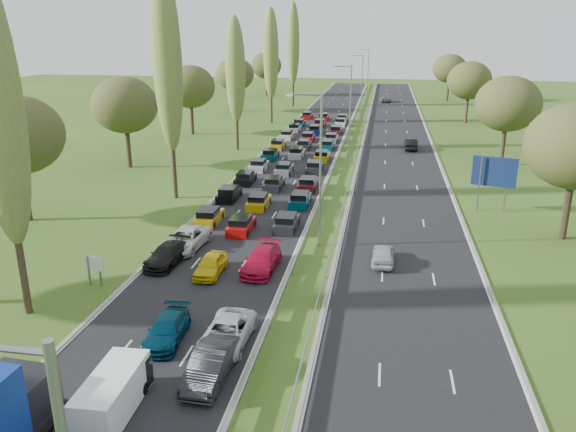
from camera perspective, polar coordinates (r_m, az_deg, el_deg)
The scene contains 22 objects.
ground at distance 80.11m, azimuth 6.26°, elevation 6.50°, with size 260.00×260.00×0.00m, color #354E18.
near_carriageway at distance 83.20m, azimuth 1.70°, elevation 7.04°, with size 10.50×215.00×0.04m, color black.
far_carriageway at distance 82.46m, azimuth 11.09°, elevation 6.60°, with size 10.50×215.00×0.04m, color black.
central_reservation at distance 82.45m, azimuth 6.39°, elevation 7.22°, with size 2.36×215.00×0.32m.
lamp_columns at distance 77.14m, azimuth 6.32°, elevation 10.57°, with size 0.18×140.18×12.00m.
poplar_row at distance 69.70m, azimuth -7.75°, elevation 14.98°, with size 2.80×127.80×22.44m.
woodland_left at distance 68.93m, azimuth -17.47°, elevation 10.35°, with size 8.00×166.00×11.10m.
woodland_right at distance 67.23m, azimuth 22.78°, elevation 9.60°, with size 8.00×153.00×11.10m.
traffic_queue_fill at distance 78.12m, azimuth 1.17°, elevation 6.63°, with size 9.12×69.19×0.80m.
near_car_2 at distance 44.41m, azimuth -10.35°, elevation -2.33°, with size 2.56×5.55×1.54m, color silver.
near_car_3 at distance 41.80m, azimuth -12.20°, elevation -3.86°, with size 2.00×4.92×1.43m, color black.
near_car_7 at distance 31.97m, azimuth -12.19°, elevation -11.21°, with size 1.82×4.49×1.30m, color #042D43.
near_car_8 at distance 39.58m, azimuth -7.86°, elevation -4.92°, with size 1.64×4.07×1.39m, color gold.
near_car_9 at distance 28.39m, azimuth -7.89°, elevation -14.73°, with size 1.66×4.75×1.57m, color black.
near_car_10 at distance 31.08m, azimuth -6.22°, elevation -11.70°, with size 2.31×5.01×1.39m, color silver.
near_car_11 at distance 39.87m, azimuth -2.70°, elevation -4.50°, with size 2.10×5.17×1.50m, color #B30B2E.
far_car_0 at distance 41.61m, azimuth 9.65°, elevation -3.85°, with size 1.61×4.01×1.37m, color #A6ACB0.
far_car_1 at distance 82.91m, azimuth 12.37°, elevation 7.16°, with size 1.70×4.88×1.61m, color black.
far_car_2 at distance 139.64m, azimuth 9.91°, elevation 11.65°, with size 2.41×5.23×1.45m, color slate.
white_van_rear at distance 27.23m, azimuth -17.21°, elevation -16.64°, with size 1.83×4.67×1.88m.
info_sign at distance 39.45m, azimuth -19.12°, elevation -4.86°, with size 1.50×0.33×2.10m.
direction_sign at distance 55.53m, azimuth 20.20°, elevation 4.00°, with size 3.89×1.15×5.20m.
Camera 1 is at (9.05, 1.67, 16.17)m, focal length 35.00 mm.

